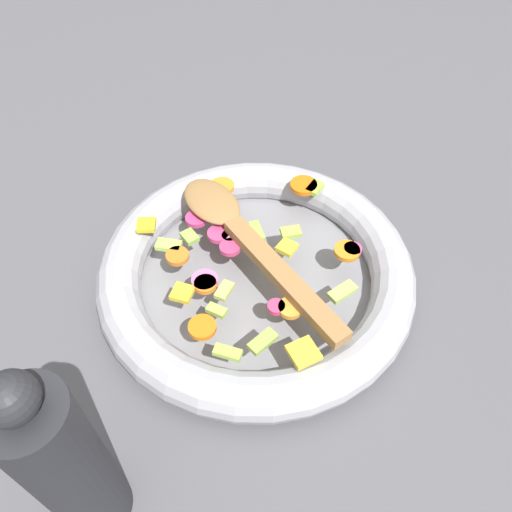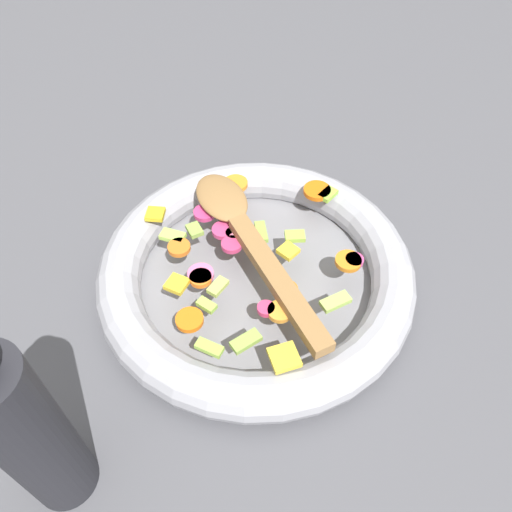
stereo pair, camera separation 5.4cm
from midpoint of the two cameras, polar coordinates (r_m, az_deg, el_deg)
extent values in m
plane|color=#4C4C51|center=(0.60, 2.56, -3.26)|extent=(4.00, 4.00, 0.00)
cylinder|color=slate|center=(0.60, 2.58, -2.91)|extent=(0.32, 0.32, 0.01)
torus|color=#9E9EA5|center=(0.58, 2.64, -1.76)|extent=(0.37, 0.37, 0.05)
cylinder|color=orange|center=(0.51, 5.75, -6.51)|extent=(0.03, 0.03, 0.01)
cylinder|color=orange|center=(0.64, 9.40, 7.25)|extent=(0.04, 0.04, 0.01)
cylinder|color=orange|center=(0.57, 13.18, -0.73)|extent=(0.04, 0.04, 0.01)
cylinder|color=orange|center=(0.54, -3.53, -2.70)|extent=(0.03, 0.03, 0.01)
cylinder|color=orange|center=(0.57, -6.14, 0.83)|extent=(0.04, 0.04, 0.01)
cylinder|color=orange|center=(0.51, -4.60, -7.46)|extent=(0.04, 0.04, 0.01)
cylinder|color=orange|center=(0.53, 6.29, -4.10)|extent=(0.04, 0.04, 0.01)
cylinder|color=orange|center=(0.64, 0.05, 8.15)|extent=(0.04, 0.04, 0.01)
cube|color=#9FC847|center=(0.58, 7.11, 2.13)|extent=(0.02, 0.02, 0.01)
cube|color=#B7C959|center=(0.53, -1.49, -3.67)|extent=(0.03, 0.03, 0.01)
cube|color=#96CC3F|center=(0.64, 10.63, 6.84)|extent=(0.03, 0.03, 0.01)
cube|color=#8CAE49|center=(0.59, -4.45, 2.85)|extent=(0.02, 0.02, 0.01)
cube|color=#91BD47|center=(0.58, 3.24, 2.63)|extent=(0.03, 0.01, 0.01)
cube|color=#8DB048|center=(0.49, 1.99, -9.89)|extent=(0.03, 0.03, 0.01)
cube|color=#98C047|center=(0.49, -2.20, -10.62)|extent=(0.02, 0.03, 0.01)
cube|color=#A7CB59|center=(0.53, 11.97, -5.30)|extent=(0.02, 0.03, 0.01)
cube|color=#A9D355|center=(0.58, -6.92, 2.14)|extent=(0.03, 0.03, 0.01)
cube|color=#9DCD4B|center=(0.52, -2.71, -5.80)|extent=(0.02, 0.02, 0.01)
cylinder|color=#D04582|center=(0.57, 13.84, -0.63)|extent=(0.03, 0.03, 0.01)
cylinder|color=#C93872|center=(0.60, -3.39, 4.80)|extent=(0.04, 0.04, 0.01)
cylinder|color=#C63B6F|center=(0.58, -1.18, 2.81)|extent=(0.04, 0.04, 0.01)
cylinder|color=#CE3968|center=(0.57, -0.10, 1.16)|extent=(0.03, 0.03, 0.01)
cylinder|color=pink|center=(0.54, -3.54, -2.28)|extent=(0.04, 0.04, 0.01)
cylinder|color=#DA3965|center=(0.51, 4.01, -6.21)|extent=(0.03, 0.03, 0.01)
cylinder|color=pink|center=(0.58, 0.07, 2.40)|extent=(0.03, 0.03, 0.01)
cube|color=gold|center=(0.61, -9.00, 4.64)|extent=(0.03, 0.03, 0.01)
cube|color=yellow|center=(0.56, 6.45, 0.31)|extent=(0.03, 0.03, 0.01)
cube|color=gold|center=(0.49, 6.46, -11.65)|extent=(0.03, 0.03, 0.01)
cube|color=yellow|center=(0.53, -6.22, -3.36)|extent=(0.03, 0.03, 0.01)
cube|color=olive|center=(0.53, 5.30, -2.81)|extent=(0.19, 0.08, 0.01)
ellipsoid|color=olive|center=(0.61, -1.44, 6.62)|extent=(0.10, 0.08, 0.01)
cylinder|color=#232328|center=(0.43, -20.91, -19.04)|extent=(0.06, 0.06, 0.20)
camera|label=1|loc=(0.03, -87.26, 3.17)|focal=35.00mm
camera|label=2|loc=(0.03, 92.74, -3.17)|focal=35.00mm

